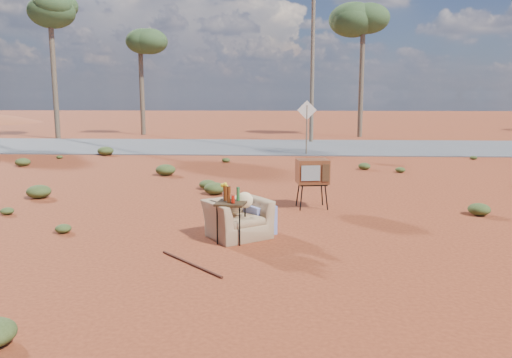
{
  "coord_description": "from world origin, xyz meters",
  "views": [
    {
      "loc": [
        0.52,
        -8.23,
        2.39
      ],
      "look_at": [
        0.02,
        1.21,
        0.8
      ],
      "focal_mm": 35.0,
      "sensor_mm": 36.0,
      "label": 1
    }
  ],
  "objects": [
    {
      "name": "armchair",
      "position": [
        -0.17,
        0.04,
        0.4
      ],
      "size": [
        1.27,
        1.27,
        0.86
      ],
      "rotation": [
        0.0,
        0.0,
        0.61
      ],
      "color": "#957451",
      "rests_on": "ground"
    },
    {
      "name": "eucalyptus_center",
      "position": [
        5.0,
        21.0,
        6.43
      ],
      "size": [
        3.2,
        3.2,
        7.6
      ],
      "color": "brown",
      "rests_on": "ground"
    },
    {
      "name": "eucalyptus_left",
      "position": [
        -12.0,
        19.0,
        6.92
      ],
      "size": [
        3.2,
        3.2,
        8.1
      ],
      "color": "brown",
      "rests_on": "ground"
    },
    {
      "name": "utility_pole_center",
      "position": [
        2.0,
        17.5,
        4.15
      ],
      "size": [
        1.4,
        0.2,
        8.0
      ],
      "color": "brown",
      "rests_on": "ground"
    },
    {
      "name": "side_table",
      "position": [
        -0.33,
        -0.28,
        0.7
      ],
      "size": [
        0.54,
        0.54,
        0.95
      ],
      "rotation": [
        0.0,
        0.0,
        -0.16
      ],
      "color": "#332412",
      "rests_on": "ground"
    },
    {
      "name": "eucalyptus_near_left",
      "position": [
        -8.0,
        22.0,
        5.45
      ],
      "size": [
        3.2,
        3.2,
        6.6
      ],
      "color": "brown",
      "rests_on": "ground"
    },
    {
      "name": "road_sign",
      "position": [
        1.5,
        12.0,
        1.5
      ],
      "size": [
        0.78,
        0.06,
        2.19
      ],
      "color": "brown",
      "rests_on": "ground"
    },
    {
      "name": "scrub_patch",
      "position": [
        -0.82,
        4.41,
        0.14
      ],
      "size": [
        17.49,
        8.07,
        0.33
      ],
      "color": "#455525",
      "rests_on": "ground"
    },
    {
      "name": "highway",
      "position": [
        0.0,
        15.0,
        0.02
      ],
      "size": [
        140.0,
        7.0,
        0.04
      ],
      "primitive_type": "cube",
      "color": "#565659",
      "rests_on": "ground"
    },
    {
      "name": "tv_unit",
      "position": [
        1.16,
        2.27,
        0.78
      ],
      "size": [
        0.72,
        0.62,
        1.05
      ],
      "rotation": [
        0.0,
        0.0,
        0.15
      ],
      "color": "black",
      "rests_on": "ground"
    },
    {
      "name": "ground",
      "position": [
        0.0,
        0.0,
        0.0
      ],
      "size": [
        140.0,
        140.0,
        0.0
      ],
      "primitive_type": "plane",
      "color": "#933B1D",
      "rests_on": "ground"
    },
    {
      "name": "rusty_bar",
      "position": [
        -0.77,
        -1.48,
        0.02
      ],
      "size": [
        1.05,
        1.07,
        0.04
      ],
      "primitive_type": "cylinder",
      "rotation": [
        0.0,
        1.57,
        -0.79
      ],
      "color": "#4A1D13",
      "rests_on": "ground"
    }
  ]
}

